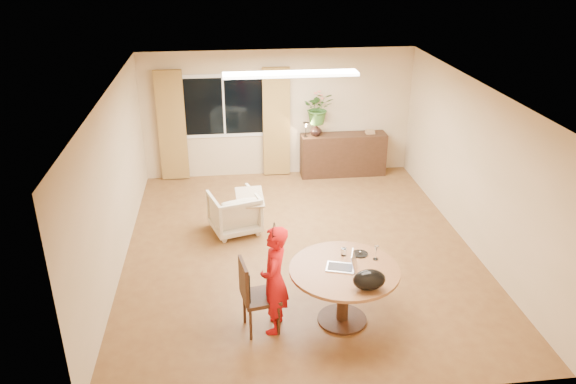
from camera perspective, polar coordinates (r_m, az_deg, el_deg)
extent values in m
plane|color=brown|center=(9.09, 1.16, -5.79)|extent=(6.50, 6.50, 0.00)
plane|color=white|center=(8.10, 1.32, 10.31)|extent=(6.50, 6.50, 0.00)
plane|color=tan|center=(11.56, -0.99, 7.95)|extent=(5.50, 0.00, 5.50)
plane|color=tan|center=(8.60, -17.23, 0.89)|extent=(0.00, 6.50, 6.50)
plane|color=tan|center=(9.28, 18.32, 2.47)|extent=(0.00, 6.50, 6.50)
cube|color=white|center=(11.44, -6.54, 8.66)|extent=(1.70, 0.02, 1.30)
cube|color=black|center=(11.43, -6.54, 8.64)|extent=(1.55, 0.01, 1.15)
cube|color=white|center=(11.42, -6.54, 8.64)|extent=(0.04, 0.01, 1.15)
cube|color=brown|center=(11.51, -11.72, 6.56)|extent=(0.55, 0.08, 2.25)
cube|color=brown|center=(11.51, -1.19, 7.07)|extent=(0.55, 0.08, 2.25)
cube|color=white|center=(9.27, 0.27, 11.89)|extent=(2.20, 0.35, 0.05)
cylinder|color=brown|center=(7.14, 5.75, -7.88)|extent=(1.40, 1.40, 0.04)
cylinder|color=#311D10|center=(7.36, 5.62, -10.49)|extent=(0.15, 0.15, 0.75)
cylinder|color=#311D10|center=(7.57, 5.50, -12.73)|extent=(0.64, 0.64, 0.03)
imported|color=red|center=(7.01, -1.38, -8.92)|extent=(0.60, 0.46, 1.45)
imported|color=beige|center=(9.51, -5.47, -2.06)|extent=(0.95, 0.97, 0.71)
cube|color=#311D10|center=(11.81, 5.61, 3.81)|extent=(1.77, 0.43, 0.88)
imported|color=black|center=(11.52, 2.86, 6.34)|extent=(0.28, 0.28, 0.25)
imported|color=#356526|center=(11.39, 3.11, 8.52)|extent=(0.63, 0.55, 0.66)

